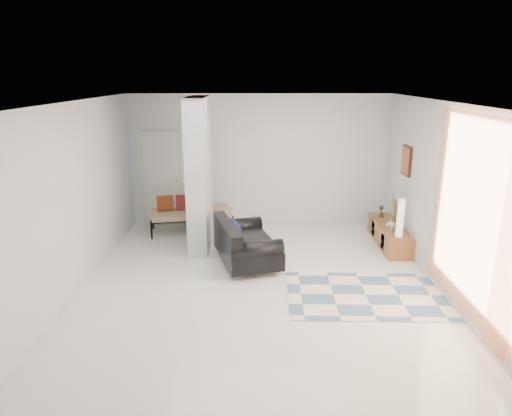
{
  "coord_description": "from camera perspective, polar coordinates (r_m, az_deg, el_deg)",
  "views": [
    {
      "loc": [
        0.0,
        -6.61,
        3.17
      ],
      "look_at": [
        -0.05,
        0.6,
        1.06
      ],
      "focal_mm": 32.0,
      "sensor_mm": 36.0,
      "label": 1
    }
  ],
  "objects": [
    {
      "name": "floor",
      "position": [
        7.34,
        0.34,
        -9.27
      ],
      "size": [
        6.0,
        6.0,
        0.0
      ],
      "primitive_type": "plane",
      "color": "white",
      "rests_on": "ground"
    },
    {
      "name": "ceiling",
      "position": [
        6.63,
        0.38,
        13.13
      ],
      "size": [
        6.0,
        6.0,
        0.0
      ],
      "primitive_type": "plane",
      "rotation": [
        3.14,
        0.0,
        0.0
      ],
      "color": "white",
      "rests_on": "wall_back"
    },
    {
      "name": "wall_back",
      "position": [
        9.78,
        0.37,
        5.9
      ],
      "size": [
        6.0,
        0.0,
        6.0
      ],
      "primitive_type": "plane",
      "rotation": [
        1.57,
        0.0,
        0.0
      ],
      "color": "silver",
      "rests_on": "ground"
    },
    {
      "name": "wall_front",
      "position": [
        4.03,
        0.33,
        -9.77
      ],
      "size": [
        6.0,
        0.0,
        6.0
      ],
      "primitive_type": "plane",
      "rotation": [
        -1.57,
        0.0,
        0.0
      ],
      "color": "silver",
      "rests_on": "ground"
    },
    {
      "name": "wall_left",
      "position": [
        7.38,
        -21.53,
        1.29
      ],
      "size": [
        0.0,
        6.0,
        6.0
      ],
      "primitive_type": "plane",
      "rotation": [
        1.57,
        0.0,
        1.57
      ],
      "color": "silver",
      "rests_on": "ground"
    },
    {
      "name": "wall_right",
      "position": [
        7.38,
        22.24,
        1.21
      ],
      "size": [
        0.0,
        6.0,
        6.0
      ],
      "primitive_type": "plane",
      "rotation": [
        1.57,
        0.0,
        -1.57
      ],
      "color": "silver",
      "rests_on": "ground"
    },
    {
      "name": "partition_column",
      "position": [
        8.48,
        -7.11,
        4.15
      ],
      "size": [
        0.35,
        1.2,
        2.8
      ],
      "primitive_type": "cube",
      "color": "#B4B8BB",
      "rests_on": "floor"
    },
    {
      "name": "hallway_door",
      "position": [
        10.04,
        -11.74,
        3.62
      ],
      "size": [
        0.85,
        0.06,
        2.04
      ],
      "primitive_type": "cube",
      "color": "beige",
      "rests_on": "floor"
    },
    {
      "name": "curtain",
      "position": [
        6.32,
        25.34,
        -1.08
      ],
      "size": [
        0.0,
        2.55,
        2.55
      ],
      "primitive_type": "plane",
      "rotation": [
        1.57,
        0.0,
        1.57
      ],
      "color": "#FF8643",
      "rests_on": "wall_right"
    },
    {
      "name": "wall_art",
      "position": [
        8.88,
        18.29,
        5.65
      ],
      "size": [
        0.04,
        0.45,
        0.55
      ],
      "primitive_type": "cube",
      "color": "#3E1B11",
      "rests_on": "wall_right"
    },
    {
      "name": "media_console",
      "position": [
        9.18,
        16.31,
        -3.19
      ],
      "size": [
        0.45,
        1.66,
        0.8
      ],
      "color": "brown",
      "rests_on": "floor"
    },
    {
      "name": "loveseat",
      "position": [
        7.91,
        -1.56,
        -4.49
      ],
      "size": [
        1.27,
        1.71,
        0.76
      ],
      "rotation": [
        0.0,
        0.0,
        0.28
      ],
      "color": "silver",
      "rests_on": "floor"
    },
    {
      "name": "daybed",
      "position": [
        9.6,
        -8.22,
        -0.48
      ],
      "size": [
        1.77,
        0.99,
        0.77
      ],
      "rotation": [
        0.0,
        0.0,
        0.18
      ],
      "color": "black",
      "rests_on": "floor"
    },
    {
      "name": "area_rug",
      "position": [
        7.13,
        13.53,
        -10.51
      ],
      "size": [
        2.36,
        1.6,
        0.01
      ],
      "primitive_type": "cube",
      "rotation": [
        0.0,
        0.0,
        -0.02
      ],
      "color": "beige",
      "rests_on": "floor"
    },
    {
      "name": "cylinder_lamp",
      "position": [
        8.43,
        17.6,
        -1.19
      ],
      "size": [
        0.13,
        0.13,
        0.68
      ],
      "primitive_type": "cylinder",
      "color": "white",
      "rests_on": "media_console"
    },
    {
      "name": "bronze_figurine",
      "position": [
        9.54,
        15.36,
        -0.42
      ],
      "size": [
        0.12,
        0.12,
        0.23
      ],
      "primitive_type": null,
      "rotation": [
        0.0,
        0.0,
        -0.08
      ],
      "color": "#312115",
      "rests_on": "media_console"
    },
    {
      "name": "vase",
      "position": [
        8.91,
        16.46,
        -1.91
      ],
      "size": [
        0.18,
        0.18,
        0.17
      ],
      "primitive_type": "imported",
      "rotation": [
        0.0,
        0.0,
        -0.09
      ],
      "color": "silver",
      "rests_on": "media_console"
    }
  ]
}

